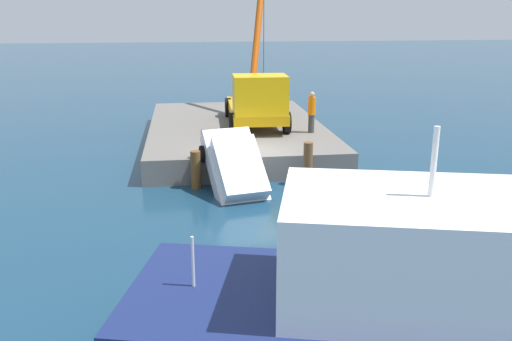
% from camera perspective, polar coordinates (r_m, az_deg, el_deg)
% --- Properties ---
extents(ground, '(200.00, 200.00, 0.00)m').
position_cam_1_polar(ground, '(21.76, -0.65, -0.66)').
color(ground, navy).
extents(dock, '(13.26, 8.48, 1.03)m').
position_cam_1_polar(dock, '(27.21, -2.16, 3.97)').
color(dock, slate).
rests_on(dock, ground).
extents(crane_truck, '(8.96, 2.98, 8.17)m').
position_cam_1_polar(crane_truck, '(25.95, 0.14, 7.74)').
color(crane_truck, orange).
rests_on(crane_truck, dock).
extents(dock_worker, '(0.34, 0.34, 1.90)m').
position_cam_1_polar(dock_worker, '(24.95, 5.93, 6.24)').
color(dock_worker, '#3E3E3E').
rests_on(dock_worker, dock).
extents(salvaged_car, '(4.07, 2.70, 3.37)m').
position_cam_1_polar(salvaged_car, '(19.54, -1.89, -0.76)').
color(salvaged_car, silver).
rests_on(salvaged_car, ground).
extents(piling_near, '(0.38, 0.38, 1.45)m').
position_cam_1_polar(piling_near, '(20.26, -6.41, 0.06)').
color(piling_near, brown).
rests_on(piling_near, ground).
extents(piling_mid, '(0.35, 0.35, 1.68)m').
position_cam_1_polar(piling_mid, '(20.61, 5.53, 0.71)').
color(piling_mid, brown).
rests_on(piling_mid, ground).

